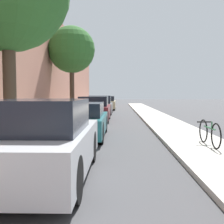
{
  "coord_description": "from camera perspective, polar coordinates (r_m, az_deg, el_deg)",
  "views": [
    {
      "loc": [
        0.46,
        1.25,
        1.61
      ],
      "look_at": [
        0.25,
        10.4,
        0.99
      ],
      "focal_mm": 43.92,
      "sensor_mm": 36.0,
      "label": 1
    }
  ],
  "objects": [
    {
      "name": "parked_car_silver",
      "position": [
        5.37,
        -14.24,
        -5.88
      ],
      "size": [
        1.77,
        4.04,
        1.5
      ],
      "color": "black",
      "rests_on": "ground"
    },
    {
      "name": "sidewalk_left",
      "position": [
        15.21,
        -11.45,
        -2.03
      ],
      "size": [
        2.0,
        52.0,
        0.12
      ],
      "color": "#ADA89E",
      "rests_on": "ground"
    },
    {
      "name": "ground_plane",
      "position": [
        14.84,
        -0.45,
        -2.33
      ],
      "size": [
        120.0,
        120.0,
        0.0
      ],
      "primitive_type": "plane",
      "color": "#3D3D3F"
    },
    {
      "name": "building_facade_left",
      "position": [
        15.6,
        -16.55,
        10.73
      ],
      "size": [
        0.7,
        52.0,
        7.02
      ],
      "color": "tan",
      "rests_on": "ground"
    },
    {
      "name": "parked_car_grey",
      "position": [
        21.71,
        -2.43,
        1.41
      ],
      "size": [
        1.85,
        4.43,
        1.43
      ],
      "color": "black",
      "rests_on": "ground"
    },
    {
      "name": "parked_car_maroon",
      "position": [
        15.92,
        -3.7,
        0.55
      ],
      "size": [
        1.77,
        4.24,
        1.44
      ],
      "color": "black",
      "rests_on": "ground"
    },
    {
      "name": "street_tree_far",
      "position": [
        18.16,
        -8.4,
        12.65
      ],
      "size": [
        2.98,
        2.98,
        5.79
      ],
      "color": "#4C3A2B",
      "rests_on": "sidewalk_left"
    },
    {
      "name": "sidewalk_right",
      "position": [
        15.03,
        10.68,
        -2.09
      ],
      "size": [
        2.0,
        52.0,
        0.12
      ],
      "color": "#ADA89E",
      "rests_on": "ground"
    },
    {
      "name": "parked_car_teal",
      "position": [
        10.07,
        -6.23,
        -1.77
      ],
      "size": [
        1.7,
        4.3,
        1.27
      ],
      "color": "black",
      "rests_on": "ground"
    },
    {
      "name": "parked_car_champagne",
      "position": [
        27.28,
        -1.3,
        1.86
      ],
      "size": [
        1.91,
        4.51,
        1.34
      ],
      "color": "black",
      "rests_on": "ground"
    },
    {
      "name": "bicycle",
      "position": [
        8.31,
        19.59,
        -4.13
      ],
      "size": [
        0.44,
        1.73,
        0.71
      ],
      "rotation": [
        0.0,
        0.0,
        0.02
      ],
      "color": "black",
      "rests_on": "sidewalk_right"
    }
  ]
}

